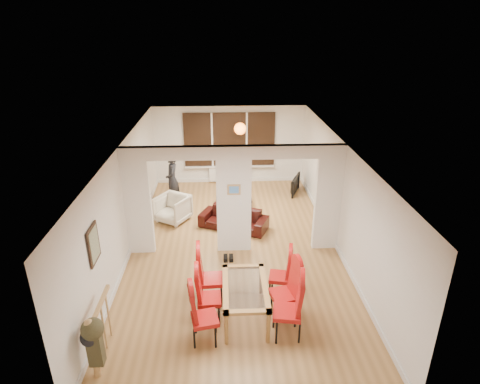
{
  "coord_description": "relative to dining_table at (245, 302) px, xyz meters",
  "views": [
    {
      "loc": [
        -0.25,
        -8.44,
        5.09
      ],
      "look_at": [
        0.17,
        0.6,
        1.24
      ],
      "focal_mm": 30.0,
      "sensor_mm": 36.0,
      "label": 1
    }
  ],
  "objects": [
    {
      "name": "coffee_table",
      "position": [
        -0.05,
        4.94,
        -0.22
      ],
      "size": [
        1.12,
        0.66,
        0.24
      ],
      "primitive_type": null,
      "rotation": [
        0.0,
        0.0,
        -0.13
      ],
      "color": "black",
      "rests_on": "floor"
    },
    {
      "name": "dining_chair_ra",
      "position": [
        0.69,
        -0.52,
        0.25
      ],
      "size": [
        0.54,
        0.54,
        1.18
      ],
      "primitive_type": null,
      "rotation": [
        0.0,
        0.0,
        -0.16
      ],
      "color": "#A31210",
      "rests_on": "floor"
    },
    {
      "name": "dining_chair_la",
      "position": [
        -0.72,
        -0.58,
        0.21
      ],
      "size": [
        0.51,
        0.51,
        1.09
      ],
      "primitive_type": null,
      "rotation": [
        0.0,
        0.0,
        0.2
      ],
      "color": "#A31210",
      "rests_on": "floor"
    },
    {
      "name": "dining_chair_rb",
      "position": [
        0.7,
        -0.03,
        0.24
      ],
      "size": [
        0.55,
        0.55,
        1.15
      ],
      "primitive_type": null,
      "rotation": [
        0.0,
        0.0,
        0.22
      ],
      "color": "#A31210",
      "rests_on": "floor"
    },
    {
      "name": "radiator",
      "position": [
        -0.12,
        6.84,
        -0.04
      ],
      "size": [
        1.4,
        0.08,
        0.5
      ],
      "primitive_type": "cube",
      "color": "white",
      "rests_on": "floor"
    },
    {
      "name": "sofa",
      "position": [
        -0.1,
        3.53,
        -0.08
      ],
      "size": [
        1.92,
        1.36,
        0.52
      ],
      "primitive_type": "imported",
      "rotation": [
        0.0,
        0.0,
        -0.41
      ],
      "color": "black",
      "rests_on": "floor"
    },
    {
      "name": "dining_chair_rc",
      "position": [
        0.72,
        0.61,
        0.17
      ],
      "size": [
        0.48,
        0.48,
        1.02
      ],
      "primitive_type": null,
      "rotation": [
        0.0,
        0.0,
        -0.21
      ],
      "color": "#A31210",
      "rests_on": "floor"
    },
    {
      "name": "pillar_photo",
      "position": [
        -0.12,
        2.35,
        1.26
      ],
      "size": [
        0.3,
        0.03,
        0.25
      ],
      "primitive_type": "cube",
      "color": "#4C8CD8",
      "rests_on": "divider_wall"
    },
    {
      "name": "room_walls",
      "position": [
        -0.12,
        2.44,
        0.96
      ],
      "size": [
        5.0,
        9.0,
        2.6
      ],
      "primitive_type": null,
      "color": "silver",
      "rests_on": "floor"
    },
    {
      "name": "pendant_light",
      "position": [
        0.18,
        5.74,
        1.81
      ],
      "size": [
        0.36,
        0.36,
        0.36
      ],
      "primitive_type": "sphere",
      "color": "orange",
      "rests_on": "room_walls"
    },
    {
      "name": "dining_table",
      "position": [
        0.0,
        0.0,
        0.0
      ],
      "size": [
        0.81,
        1.44,
        0.68
      ],
      "primitive_type": null,
      "color": "olive",
      "rests_on": "floor"
    },
    {
      "name": "dining_chair_lb",
      "position": [
        -0.66,
        -0.04,
        0.2
      ],
      "size": [
        0.44,
        0.44,
        1.07
      ],
      "primitive_type": null,
      "rotation": [
        0.0,
        0.0,
        0.04
      ],
      "color": "#A31210",
      "rests_on": "floor"
    },
    {
      "name": "bowl",
      "position": [
        -0.21,
        4.85,
        -0.07
      ],
      "size": [
        0.23,
        0.23,
        0.06
      ],
      "primitive_type": "imported",
      "color": "black",
      "rests_on": "coffee_table"
    },
    {
      "name": "shoes",
      "position": [
        -0.27,
        1.95,
        -0.29
      ],
      "size": [
        0.22,
        0.24,
        0.09
      ],
      "primitive_type": null,
      "color": "black",
      "rests_on": "floor"
    },
    {
      "name": "stair_newel",
      "position": [
        -2.37,
        -0.76,
        0.21
      ],
      "size": [
        0.4,
        1.2,
        1.1
      ],
      "primitive_type": null,
      "color": "tan",
      "rests_on": "floor"
    },
    {
      "name": "television",
      "position": [
        1.88,
        5.85,
        -0.06
      ],
      "size": [
        0.95,
        0.49,
        0.56
      ],
      "primitive_type": "imported",
      "rotation": [
        0.0,
        0.0,
        1.18
      ],
      "color": "black",
      "rests_on": "floor"
    },
    {
      "name": "divider_wall",
      "position": [
        -0.12,
        2.44,
        0.96
      ],
      "size": [
        5.0,
        0.18,
        2.6
      ],
      "primitive_type": "cube",
      "color": "white",
      "rests_on": "floor"
    },
    {
      "name": "dining_chair_lc",
      "position": [
        -0.63,
        0.5,
        0.24
      ],
      "size": [
        0.49,
        0.49,
        1.16
      ],
      "primitive_type": null,
      "rotation": [
        0.0,
        0.0,
        0.05
      ],
      "color": "#A31210",
      "rests_on": "floor"
    },
    {
      "name": "person",
      "position": [
        -1.86,
        5.13,
        0.46
      ],
      "size": [
        0.63,
        0.45,
        1.59
      ],
      "primitive_type": "imported",
      "rotation": [
        0.0,
        0.0,
        -1.44
      ],
      "color": "black",
      "rests_on": "floor"
    },
    {
      "name": "bottle",
      "position": [
        -0.16,
        4.83,
        0.05
      ],
      "size": [
        0.07,
        0.07,
        0.29
      ],
      "primitive_type": "cylinder",
      "color": "#143F19",
      "rests_on": "coffee_table"
    },
    {
      "name": "floor",
      "position": [
        -0.12,
        2.44,
        -0.34
      ],
      "size": [
        5.0,
        9.0,
        0.01
      ],
      "primitive_type": "cube",
      "color": "#A07340",
      "rests_on": "ground"
    },
    {
      "name": "armchair",
      "position": [
        -1.76,
        4.01,
        0.03
      ],
      "size": [
        1.1,
        1.1,
        0.74
      ],
      "primitive_type": "imported",
      "rotation": [
        0.0,
        0.0,
        -0.54
      ],
      "color": "beige",
      "rests_on": "floor"
    },
    {
      "name": "bay_window_blinds",
      "position": [
        -0.12,
        6.88,
        1.16
      ],
      "size": [
        3.0,
        0.08,
        1.8
      ],
      "primitive_type": "cube",
      "color": "black",
      "rests_on": "room_walls"
    },
    {
      "name": "wall_poster",
      "position": [
        -2.59,
        0.04,
        1.26
      ],
      "size": [
        0.04,
        0.52,
        0.67
      ],
      "primitive_type": "cube",
      "color": "gray",
      "rests_on": "room_walls"
    }
  ]
}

